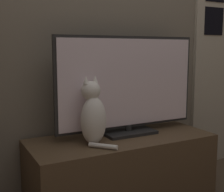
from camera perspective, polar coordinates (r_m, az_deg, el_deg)
wall_back at (r=2.24m, az=-2.03°, el=16.48°), size 4.80×0.05×2.60m
tv_stand at (r=2.11m, az=1.71°, el=-13.08°), size 1.20×0.50×0.42m
tv at (r=2.07m, az=3.00°, el=1.87°), size 1.02×0.21×0.65m
cat at (r=1.86m, az=-3.53°, el=-3.54°), size 0.17×0.27×0.41m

